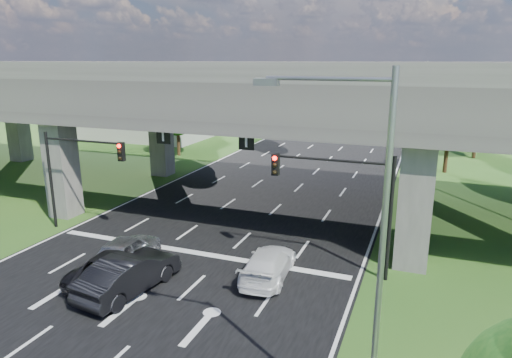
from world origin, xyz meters
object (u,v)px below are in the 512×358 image
Objects in this scene: car_silver at (126,251)px; car_dark at (129,274)px; car_white at (268,264)px; car_trailing at (117,265)px; streetlight_far at (415,112)px; signal_right at (344,191)px; streetlight_near at (366,241)px; signal_left at (77,164)px; streetlight_beyond at (421,98)px.

car_dark is at bearing 125.78° from car_silver.
car_trailing is (-6.58, -2.77, 0.04)m from car_white.
streetlight_far is 1.90× the size of car_trailing.
signal_right is 10.33m from streetlight_near.
signal_right is 4.97m from car_white.
streetlight_near is (2.27, -9.94, 1.66)m from signal_right.
car_silver is (-10.24, -3.03, -3.38)m from signal_right.
streetlight_far reaches higher than signal_left.
streetlight_near is at bearing -90.00° from streetlight_far.
car_white is at bearing -7.99° from signal_left.
signal_left is 1.31× the size of car_silver.
signal_right is 1.00× the size of signal_left.
streetlight_near is 30.00m from streetlight_far.
streetlight_near reaches higher than car_trailing.
streetlight_far is at bearing 90.00° from streetlight_near.
car_white is at bearing -139.19° from car_dark.
streetlight_near is at bearing 163.86° from car_dark.
streetlight_beyond is 2.08× the size of car_white.
car_silver is at bearing -118.47° from streetlight_far.
car_trailing is (-11.95, -40.59, -5.09)m from streetlight_beyond.
streetlight_near is 1.90× the size of car_trailing.
car_white is 7.14m from car_trailing.
streetlight_near is 12.69m from car_dark.
signal_left is at bearing -12.57° from car_white.
car_dark reaches higher than car_white.
car_white is at bearing -150.40° from signal_right.
car_white is at bearing -173.25° from car_silver.
signal_left is at bearing -38.27° from car_trailing.
car_silver is at bearing -43.45° from car_dark.
car_trailing is (-1.25, 0.73, -0.13)m from car_dark.
streetlight_near is at bearing -77.12° from signal_right.
streetlight_beyond reaches higher than car_dark.
car_silver is at bearing -107.76° from streetlight_beyond.
car_dark is at bearing -36.10° from signal_left.
car_silver is 0.87× the size of car_trailing.
signal_right is at bearing -155.94° from car_trailing.
streetlight_far is (2.27, 20.06, 1.66)m from signal_right.
car_white is at bearing 123.30° from streetlight_near.
signal_left is at bearing 150.98° from streetlight_near.
signal_right and signal_left have the same top height.
streetlight_beyond is at bearing -102.66° from car_white.
streetlight_far reaches higher than car_white.
signal_right is 15.65m from signal_left.
streetlight_far is 2.18× the size of car_silver.
signal_left reaches higher than car_white.
streetlight_beyond is 1.90× the size of car_trailing.
streetlight_beyond is at bearing 63.57° from signal_left.
signal_left is 0.60× the size of streetlight_beyond.
streetlight_far is (0.00, 30.00, 0.00)m from streetlight_near.
streetlight_far is at bearing -116.97° from car_trailing.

